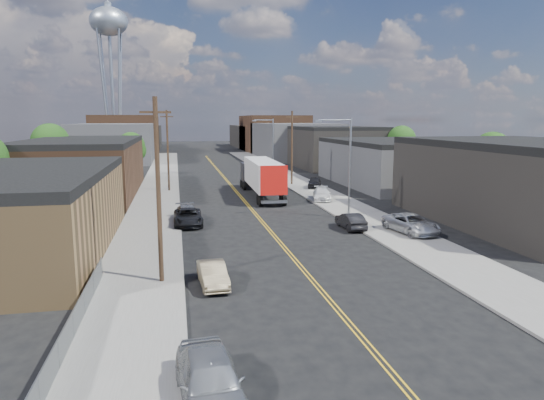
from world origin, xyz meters
name	(u,v)px	position (x,y,z in m)	size (l,w,h in m)	color
ground	(223,176)	(0.00, 60.00, 0.00)	(260.00, 260.00, 0.00)	black
centerline	(235,190)	(0.00, 45.00, 0.01)	(0.32, 120.00, 0.01)	gold
sidewalk_left	(159,191)	(-9.50, 45.00, 0.07)	(5.00, 140.00, 0.15)	slate
sidewalk_right	(307,187)	(9.50, 45.00, 0.07)	(5.00, 140.00, 0.15)	slate
warehouse_tan	(11,212)	(-18.00, 18.00, 2.80)	(12.00, 22.00, 5.60)	brown
warehouse_brown	(83,167)	(-18.00, 44.00, 3.30)	(12.00, 26.00, 6.60)	#492D1D
industrial_right_a	(525,182)	(21.99, 20.00, 3.55)	(14.00, 22.00, 7.10)	black
industrial_right_b	(393,162)	(22.00, 46.00, 3.05)	(14.00, 24.00, 6.10)	#3C3C3E
industrial_right_c	(333,147)	(22.00, 72.00, 3.80)	(14.00, 22.00, 7.60)	black
skyline_left_a	(116,142)	(-20.00, 95.00, 4.00)	(16.00, 30.00, 8.00)	#3C3C3E
skyline_right_a	(294,141)	(20.00, 95.00, 4.00)	(16.00, 30.00, 8.00)	#3C3C3E
skyline_left_b	(127,134)	(-20.00, 120.00, 5.00)	(16.00, 26.00, 10.00)	#492D1D
skyline_right_b	(273,133)	(20.00, 120.00, 5.00)	(16.00, 26.00, 10.00)	#492D1D
skyline_left_c	(133,137)	(-20.00, 140.00, 3.50)	(16.00, 40.00, 7.00)	black
skyline_right_c	(261,136)	(20.00, 140.00, 3.50)	(16.00, 40.00, 7.00)	black
water_tower	(109,27)	(-22.00, 110.00, 30.65)	(9.00, 9.00, 36.90)	gray
streetlight_near	(346,159)	(7.60, 25.00, 5.33)	(3.39, 0.25, 9.00)	gray
streetlight_far	(271,142)	(7.60, 60.00, 5.33)	(3.39, 0.25, 9.00)	gray
utility_pole_left_near	(158,190)	(-8.20, 10.00, 5.14)	(1.60, 0.26, 10.00)	black
utility_pole_left_far	(168,150)	(-8.20, 45.00, 5.14)	(1.60, 0.26, 10.00)	black
utility_pole_right	(292,147)	(8.20, 48.00, 5.14)	(1.60, 0.26, 10.00)	black
chainlink_fence	(73,326)	(-11.50, 3.50, 0.66)	(0.05, 16.00, 1.22)	slate
tree_left_mid	(51,145)	(-23.94, 55.00, 5.48)	(5.10, 5.04, 8.37)	black
tree_left_far	(132,148)	(-13.94, 62.00, 4.57)	(4.35, 4.20, 6.97)	black
tree_right_near	(492,153)	(30.06, 36.00, 4.87)	(4.60, 4.48, 7.44)	black
tree_right_far	(402,142)	(30.06, 60.00, 5.18)	(4.85, 4.76, 7.91)	black
semi_truck	(260,175)	(2.40, 39.59, 2.44)	(3.08, 16.40, 4.29)	#BDBDBD
car_left_a	(210,380)	(-6.40, -2.00, 0.83)	(1.95, 4.85, 1.65)	#9FA2A4
car_left_b	(213,274)	(-5.50, 9.07, 0.63)	(1.34, 3.85, 1.27)	#847456
car_left_c	(188,217)	(-6.40, 24.69, 0.71)	(2.35, 5.09, 1.42)	black
car_left_d	(188,214)	(-6.40, 26.00, 0.70)	(1.97, 4.84, 1.40)	gray
car_right_oncoming	(351,221)	(6.60, 20.70, 0.66)	(1.40, 4.01, 1.32)	black
car_right_lot_a	(411,224)	(10.49, 17.90, 0.88)	(2.41, 5.23, 1.45)	silver
car_right_lot_b	(322,194)	(8.31, 34.32, 0.80)	(1.83, 4.49, 1.30)	silver
car_right_lot_c	(315,182)	(10.28, 43.96, 0.84)	(1.62, 4.03, 1.37)	black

